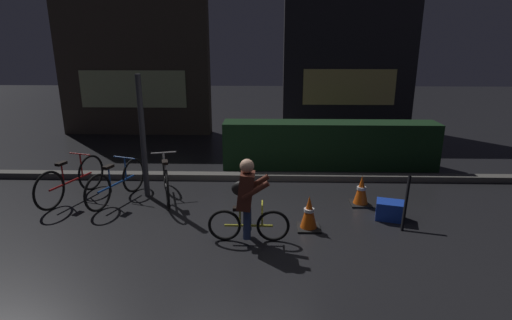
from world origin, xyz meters
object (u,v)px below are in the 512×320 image
parked_bike_center_left (166,179)px  closed_umbrella (406,203)px  traffic_cone_near (309,213)px  blue_crate (390,210)px  street_post (143,138)px  cyclist (247,200)px  parked_bike_leftmost (71,180)px  traffic_cone_far (361,191)px  parked_bike_left_mid (117,183)px

parked_bike_center_left → closed_umbrella: bearing=-121.2°
traffic_cone_near → blue_crate: size_ratio=1.24×
street_post → traffic_cone_near: street_post is taller
parked_bike_center_left → cyclist: size_ratio=1.36×
traffic_cone_near → cyclist: 1.08m
parked_bike_leftmost → traffic_cone_near: bearing=-87.8°
traffic_cone_near → traffic_cone_far: 1.42m
parked_bike_center_left → traffic_cone_near: (2.51, -1.21, -0.10)m
parked_bike_left_mid → parked_bike_center_left: size_ratio=0.92×
parked_bike_leftmost → closed_umbrella: (5.73, -0.96, 0.03)m
traffic_cone_near → blue_crate: 1.43m
street_post → parked_bike_leftmost: street_post is taller
street_post → closed_umbrella: (4.41, -1.15, -0.74)m
parked_bike_center_left → traffic_cone_near: parked_bike_center_left is taller
parked_bike_leftmost → parked_bike_left_mid: 0.86m
street_post → traffic_cone_far: street_post is taller
blue_crate → closed_umbrella: size_ratio=0.52×
parked_bike_center_left → traffic_cone_far: bearing=-110.1°
parked_bike_center_left → cyclist: (1.57, -1.60, 0.26)m
blue_crate → traffic_cone_near: bearing=-163.7°
parked_bike_center_left → traffic_cone_near: size_ratio=3.12×
street_post → traffic_cone_far: bearing=-4.6°
traffic_cone_near → blue_crate: traffic_cone_near is taller
parked_bike_leftmost → closed_umbrella: parked_bike_leftmost is taller
parked_bike_center_left → traffic_cone_near: bearing=-132.2°
traffic_cone_near → street_post: bearing=155.8°
parked_bike_leftmost → blue_crate: 5.63m
parked_bike_leftmost → blue_crate: bearing=-80.3°
street_post → parked_bike_leftmost: bearing=-171.9°
blue_crate → closed_umbrella: (0.15, -0.25, 0.24)m
parked_bike_leftmost → blue_crate: parked_bike_leftmost is taller
blue_crate → parked_bike_center_left: bearing=168.2°
parked_bike_leftmost → traffic_cone_near: parked_bike_leftmost is taller
blue_crate → cyclist: 2.48m
traffic_cone_far → blue_crate: 0.69m
parked_bike_leftmost → cyclist: bearing=-97.6°
traffic_cone_near → closed_umbrella: (1.51, 0.15, 0.13)m
traffic_cone_far → cyclist: cyclist is taller
parked_bike_leftmost → parked_bike_center_left: 1.71m
parked_bike_left_mid → cyclist: (2.43, -1.45, 0.29)m
traffic_cone_far → blue_crate: size_ratio=1.23×
cyclist → closed_umbrella: bearing=12.6°
street_post → closed_umbrella: size_ratio=2.65×
parked_bike_center_left → closed_umbrella: 4.16m
street_post → parked_bike_center_left: size_ratio=1.33×
parked_bike_left_mid → blue_crate: (4.73, -0.65, -0.19)m
traffic_cone_near → parked_bike_left_mid: bearing=162.6°
parked_bike_left_mid → traffic_cone_far: parked_bike_left_mid is taller
closed_umbrella → blue_crate: bearing=55.4°
cyclist → closed_umbrella: 2.52m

